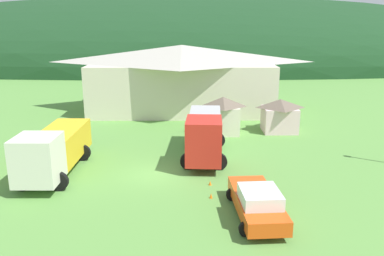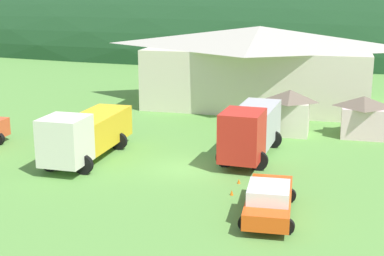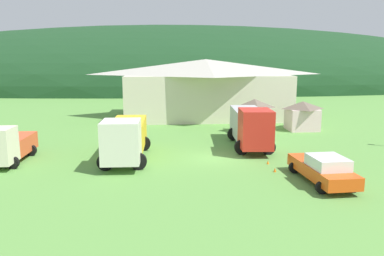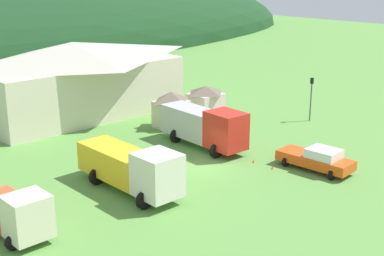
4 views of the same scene
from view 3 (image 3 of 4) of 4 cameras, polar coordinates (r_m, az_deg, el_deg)
The scene contains 11 objects.
ground_plane at distance 26.80m, azimuth 3.45°, elevation -4.58°, with size 200.00×200.00×0.00m, color #5B9342.
forested_hill_backdrop at distance 96.17m, azimuth -2.03°, elevation 6.44°, with size 177.76×60.00×29.79m, color #193D1E.
depot_building at distance 45.17m, azimuth 2.09°, elevation 6.20°, with size 20.01×11.62×6.87m.
play_shed_cream at distance 36.22m, azimuth 9.45°, elevation 1.95°, with size 2.91×2.41×3.19m.
play_shed_pink at distance 38.37m, azimuth 16.43°, elevation 1.88°, with size 3.06×2.80×2.85m.
light_truck_cream at distance 27.99m, azimuth -26.54°, elevation -2.33°, with size 2.60×5.49×2.68m.
heavy_rig_striped at distance 26.37m, azimuth -10.04°, elevation -1.30°, with size 3.20×8.34×3.18m.
crane_truck_red at distance 29.92m, azimuth 8.85°, elevation 0.45°, with size 3.31×8.15×3.34m.
service_pickup_orange at distance 22.63m, azimuth 19.31°, elevation -5.87°, with size 2.61×5.48×1.66m.
traffic_cone_near_pickup at distance 25.78m, azimuth 11.47°, elevation -5.39°, with size 0.36×0.36×0.50m, color orange.
traffic_cone_mid_row at distance 24.14m, azimuth 12.49°, elevation -6.54°, with size 0.36×0.36×0.57m, color orange.
Camera 3 is at (-3.44, -25.63, 7.03)m, focal length 35.05 mm.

